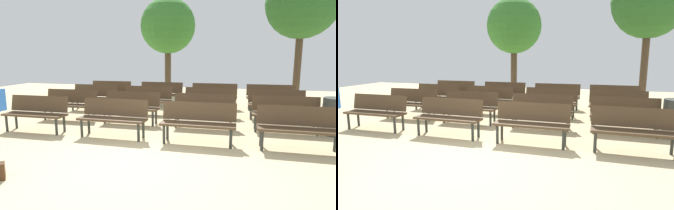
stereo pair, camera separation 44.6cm
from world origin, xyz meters
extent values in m
plane|color=#CCB789|center=(0.00, 0.00, 0.00)|extent=(24.00, 24.00, 0.00)
cube|color=#4C3823|center=(-3.03, 1.51, 0.43)|extent=(1.60, 0.46, 0.05)
cube|color=#4C3823|center=(-3.04, 1.71, 0.68)|extent=(1.60, 0.14, 0.40)
cylinder|color=#2D332D|center=(-3.73, 1.35, 0.20)|extent=(0.06, 0.06, 0.40)
cylinder|color=#2D332D|center=(-2.33, 1.36, 0.20)|extent=(0.06, 0.06, 0.40)
cylinder|color=#2D332D|center=(-3.73, 1.67, 0.20)|extent=(0.06, 0.06, 0.40)
cylinder|color=#2D332D|center=(-2.33, 1.68, 0.20)|extent=(0.06, 0.06, 0.40)
cube|color=#4C3823|center=(-0.96, 1.52, 0.43)|extent=(1.61, 0.46, 0.05)
cube|color=#4C3823|center=(-0.96, 1.72, 0.68)|extent=(1.60, 0.14, 0.40)
cylinder|color=#2D332D|center=(-1.66, 1.37, 0.20)|extent=(0.06, 0.06, 0.40)
cylinder|color=#2D332D|center=(-0.26, 1.35, 0.20)|extent=(0.06, 0.06, 0.40)
cylinder|color=#2D332D|center=(-1.66, 1.69, 0.20)|extent=(0.06, 0.06, 0.40)
cylinder|color=#2D332D|center=(-0.26, 1.67, 0.20)|extent=(0.06, 0.06, 0.40)
cube|color=#4C3823|center=(1.02, 1.50, 0.43)|extent=(1.60, 0.45, 0.05)
cube|color=#4C3823|center=(1.02, 1.70, 0.68)|extent=(1.60, 0.13, 0.40)
cylinder|color=#2D332D|center=(0.32, 1.33, 0.20)|extent=(0.06, 0.06, 0.40)
cylinder|color=#2D332D|center=(1.72, 1.34, 0.20)|extent=(0.06, 0.06, 0.40)
cylinder|color=#2D332D|center=(0.32, 1.65, 0.20)|extent=(0.06, 0.06, 0.40)
cylinder|color=#2D332D|center=(1.72, 1.66, 0.20)|extent=(0.06, 0.06, 0.40)
cube|color=#4C3823|center=(3.02, 1.51, 0.43)|extent=(1.60, 0.45, 0.05)
cube|color=#4C3823|center=(3.03, 1.71, 0.68)|extent=(1.60, 0.13, 0.40)
cylinder|color=#2D332D|center=(2.32, 1.36, 0.20)|extent=(0.06, 0.06, 0.40)
cylinder|color=#2D332D|center=(2.33, 1.68, 0.20)|extent=(0.06, 0.06, 0.40)
cylinder|color=#2D332D|center=(3.73, 1.67, 0.20)|extent=(0.06, 0.06, 0.40)
cube|color=#4C3823|center=(-2.98, 2.90, 0.43)|extent=(1.61, 0.49, 0.05)
cube|color=#4C3823|center=(-2.99, 3.10, 0.68)|extent=(1.60, 0.18, 0.40)
cylinder|color=#2D332D|center=(-3.67, 2.72, 0.20)|extent=(0.06, 0.06, 0.40)
cylinder|color=#2D332D|center=(-2.28, 2.77, 0.20)|extent=(0.06, 0.06, 0.40)
cylinder|color=#2D332D|center=(-3.69, 3.04, 0.20)|extent=(0.06, 0.06, 0.40)
cylinder|color=#2D332D|center=(-2.29, 3.09, 0.20)|extent=(0.06, 0.06, 0.40)
cube|color=#4C3823|center=(-1.06, 2.88, 0.43)|extent=(1.60, 0.44, 0.05)
cube|color=#4C3823|center=(-1.06, 3.08, 0.68)|extent=(1.60, 0.13, 0.40)
cylinder|color=#2D332D|center=(-1.76, 2.72, 0.20)|extent=(0.06, 0.06, 0.40)
cylinder|color=#2D332D|center=(-0.36, 2.72, 0.20)|extent=(0.06, 0.06, 0.40)
cylinder|color=#2D332D|center=(-1.76, 3.04, 0.20)|extent=(0.06, 0.06, 0.40)
cylinder|color=#2D332D|center=(-0.36, 3.04, 0.20)|extent=(0.06, 0.06, 0.40)
cube|color=#4C3823|center=(0.97, 2.90, 0.43)|extent=(1.61, 0.46, 0.05)
cube|color=#4C3823|center=(0.97, 3.10, 0.68)|extent=(1.60, 0.14, 0.40)
cylinder|color=#2D332D|center=(0.27, 2.73, 0.20)|extent=(0.06, 0.06, 0.40)
cylinder|color=#2D332D|center=(1.67, 2.75, 0.20)|extent=(0.06, 0.06, 0.40)
cylinder|color=#2D332D|center=(0.27, 3.05, 0.20)|extent=(0.06, 0.06, 0.40)
cylinder|color=#2D332D|center=(1.67, 3.07, 0.20)|extent=(0.06, 0.06, 0.40)
cube|color=#4C3823|center=(2.98, 2.94, 0.43)|extent=(1.60, 0.45, 0.05)
cube|color=#4C3823|center=(2.98, 3.14, 0.68)|extent=(1.60, 0.13, 0.40)
cylinder|color=#2D332D|center=(2.28, 2.79, 0.20)|extent=(0.06, 0.06, 0.40)
cylinder|color=#2D332D|center=(3.68, 2.78, 0.20)|extent=(0.06, 0.06, 0.40)
cylinder|color=#2D332D|center=(2.28, 3.11, 0.20)|extent=(0.06, 0.06, 0.40)
cylinder|color=#2D332D|center=(3.68, 3.10, 0.20)|extent=(0.06, 0.06, 0.40)
cube|color=#4C3823|center=(-2.97, 4.32, 0.43)|extent=(1.60, 0.44, 0.05)
cube|color=#4C3823|center=(-2.97, 4.52, 0.68)|extent=(1.60, 0.13, 0.40)
cylinder|color=#2D332D|center=(-3.67, 4.16, 0.20)|extent=(0.06, 0.06, 0.40)
cylinder|color=#2D332D|center=(-2.27, 4.16, 0.20)|extent=(0.06, 0.06, 0.40)
cylinder|color=#2D332D|center=(-3.67, 4.48, 0.20)|extent=(0.06, 0.06, 0.40)
cylinder|color=#2D332D|center=(-2.27, 4.48, 0.20)|extent=(0.06, 0.06, 0.40)
cube|color=#4C3823|center=(-1.04, 4.28, 0.43)|extent=(1.61, 0.47, 0.05)
cube|color=#4C3823|center=(-1.04, 4.48, 0.68)|extent=(1.60, 0.15, 0.40)
cylinder|color=#2D332D|center=(-1.74, 4.13, 0.20)|extent=(0.06, 0.06, 0.40)
cylinder|color=#2D332D|center=(-0.34, 4.10, 0.20)|extent=(0.06, 0.06, 0.40)
cylinder|color=#2D332D|center=(-1.74, 4.45, 0.20)|extent=(0.06, 0.06, 0.40)
cylinder|color=#2D332D|center=(-0.34, 4.42, 0.20)|extent=(0.06, 0.06, 0.40)
cube|color=#4C3823|center=(0.99, 4.34, 0.43)|extent=(1.61, 0.47, 0.05)
cube|color=#4C3823|center=(0.99, 4.54, 0.68)|extent=(1.60, 0.15, 0.40)
cylinder|color=#2D332D|center=(0.28, 4.19, 0.20)|extent=(0.06, 0.06, 0.40)
cylinder|color=#2D332D|center=(1.68, 4.16, 0.20)|extent=(0.06, 0.06, 0.40)
cylinder|color=#2D332D|center=(0.29, 4.51, 0.20)|extent=(0.06, 0.06, 0.40)
cylinder|color=#2D332D|center=(1.69, 4.48, 0.20)|extent=(0.06, 0.06, 0.40)
cube|color=#4C3823|center=(2.93, 4.30, 0.43)|extent=(1.61, 0.47, 0.05)
cube|color=#4C3823|center=(2.93, 4.50, 0.68)|extent=(1.60, 0.15, 0.40)
cylinder|color=#2D332D|center=(2.23, 4.16, 0.20)|extent=(0.06, 0.06, 0.40)
cylinder|color=#2D332D|center=(3.63, 4.13, 0.20)|extent=(0.06, 0.06, 0.40)
cylinder|color=#2D332D|center=(2.23, 4.48, 0.20)|extent=(0.06, 0.06, 0.40)
cylinder|color=#2D332D|center=(3.63, 4.45, 0.20)|extent=(0.06, 0.06, 0.40)
cube|color=#4C3823|center=(-3.02, 5.72, 0.43)|extent=(1.61, 0.48, 0.05)
cube|color=#4C3823|center=(-3.02, 5.92, 0.68)|extent=(1.60, 0.16, 0.40)
cylinder|color=#2D332D|center=(-3.71, 5.54, 0.20)|extent=(0.06, 0.06, 0.40)
cylinder|color=#2D332D|center=(-2.31, 5.57, 0.20)|extent=(0.06, 0.06, 0.40)
cylinder|color=#2D332D|center=(-3.72, 5.86, 0.20)|extent=(0.06, 0.06, 0.40)
cylinder|color=#2D332D|center=(-2.32, 5.89, 0.20)|extent=(0.06, 0.06, 0.40)
cube|color=#4C3823|center=(-0.98, 5.74, 0.43)|extent=(1.60, 0.45, 0.05)
cube|color=#4C3823|center=(-0.98, 5.94, 0.68)|extent=(1.60, 0.13, 0.40)
cylinder|color=#2D332D|center=(-1.67, 5.58, 0.20)|extent=(0.06, 0.06, 0.40)
cylinder|color=#2D332D|center=(-0.27, 5.59, 0.20)|extent=(0.06, 0.06, 0.40)
cylinder|color=#2D332D|center=(-1.68, 5.90, 0.20)|extent=(0.06, 0.06, 0.40)
cylinder|color=#2D332D|center=(-0.28, 5.91, 0.20)|extent=(0.06, 0.06, 0.40)
cube|color=#4C3823|center=(1.01, 5.72, 0.43)|extent=(1.61, 0.49, 0.05)
cube|color=#4C3823|center=(1.00, 5.92, 0.68)|extent=(1.60, 0.17, 0.40)
cylinder|color=#2D332D|center=(0.31, 5.54, 0.20)|extent=(0.06, 0.06, 0.40)
cylinder|color=#2D332D|center=(1.71, 5.58, 0.20)|extent=(0.06, 0.06, 0.40)
cylinder|color=#2D332D|center=(0.30, 5.86, 0.20)|extent=(0.06, 0.06, 0.40)
cylinder|color=#2D332D|center=(1.70, 5.90, 0.20)|extent=(0.06, 0.06, 0.40)
cube|color=#4C3823|center=(2.92, 5.77, 0.43)|extent=(1.61, 0.47, 0.05)
cube|color=#4C3823|center=(2.92, 5.97, 0.68)|extent=(1.60, 0.15, 0.40)
cylinder|color=#2D332D|center=(2.22, 5.60, 0.20)|extent=(0.06, 0.06, 0.40)
cylinder|color=#2D332D|center=(3.62, 5.62, 0.20)|extent=(0.06, 0.06, 0.40)
cylinder|color=#2D332D|center=(2.22, 5.92, 0.20)|extent=(0.06, 0.06, 0.40)
cylinder|color=#2D332D|center=(3.62, 5.94, 0.20)|extent=(0.06, 0.06, 0.40)
cylinder|color=#4C3A28|center=(-1.62, 9.49, 1.24)|extent=(0.31, 0.31, 2.48)
sphere|color=#387A2D|center=(-1.62, 9.49, 3.29)|extent=(2.68, 2.68, 2.68)
cylinder|color=#4C3A28|center=(3.97, 7.34, 1.49)|extent=(0.26, 0.26, 2.99)
sphere|color=#2D6628|center=(3.97, 7.34, 3.77)|extent=(2.62, 2.62, 2.62)
camera|label=1|loc=(1.81, -4.33, 1.89)|focal=30.28mm
camera|label=2|loc=(2.24, -4.21, 1.89)|focal=30.28mm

